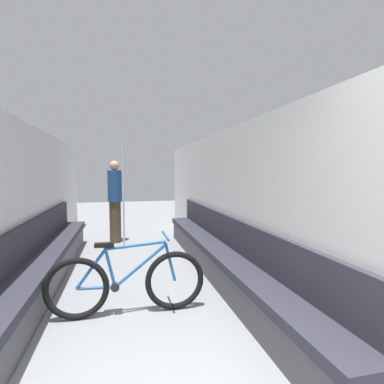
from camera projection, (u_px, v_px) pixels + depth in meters
The scene contains 7 objects.
wall_left at pixel (14, 209), 3.63m from camera, with size 0.10×9.85×2.21m, color silver.
wall_right at pixel (238, 203), 4.30m from camera, with size 0.10×9.85×2.21m, color silver.
bench_seat_row_left at pixel (39, 270), 3.81m from camera, with size 0.42×5.60×0.90m.
bench_seat_row_right at pixel (220, 257), 4.37m from camera, with size 0.42×5.60×0.90m.
bicycle at pixel (127, 283), 3.24m from camera, with size 1.71×0.46×0.86m.
grab_pole_near at pixel (123, 196), 5.96m from camera, with size 0.08×0.08×2.19m.
passenger_standing at pixel (115, 200), 6.53m from camera, with size 0.30×0.30×1.79m.
Camera 1 is at (-0.18, -0.69, 1.56)m, focal length 28.00 mm.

